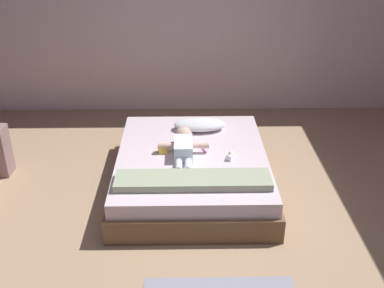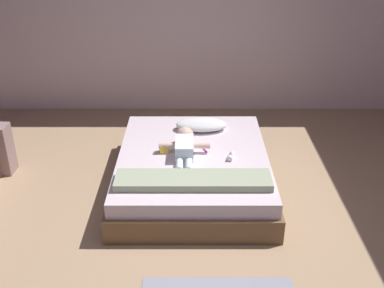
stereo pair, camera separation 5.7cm
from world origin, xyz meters
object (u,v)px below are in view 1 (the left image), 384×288
Objects in this scene: toothbrush at (203,148)px; baby_bottle at (230,156)px; pillow at (199,125)px; baby at (183,145)px; bed at (192,170)px; toy_block at (163,149)px.

baby_bottle reaches higher than toothbrush.
baby reaches higher than pillow.
baby is at bearing 163.19° from baby_bottle.
baby_bottle reaches higher than bed.
toothbrush is 0.39m from toy_block.
toy_block is (-0.20, 0.00, -0.04)m from baby.
pillow is 0.81× the size of baby.
baby is 0.20m from toy_block.
bed is at bearing -17.54° from baby.
baby_bottle is (0.63, -0.13, -0.01)m from toy_block.
toy_block is 0.65m from baby_bottle.
pillow reaches higher than toothbrush.
toy_block is at bearing 174.59° from bed.
toy_block is (-0.37, -0.50, -0.02)m from pillow.
toothbrush is at bearing 16.63° from baby.
toothbrush is (0.19, 0.06, -0.07)m from baby.
bed is at bearing -99.48° from pillow.
baby_bottle is (0.27, -0.63, -0.03)m from pillow.
pillow reaches higher than toy_block.
toy_block is 0.72× the size of baby_bottle.
baby reaches higher than toy_block.
baby reaches higher than toothbrush.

